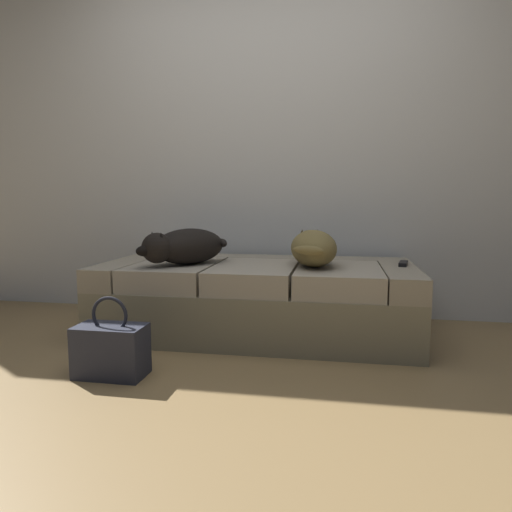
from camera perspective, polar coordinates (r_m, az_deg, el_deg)
name	(u,v)px	position (r m, az deg, el deg)	size (l,w,h in m)	color
ground_plane	(207,414)	(1.87, -6.12, -18.94)	(10.00, 10.00, 0.00)	olive
back_wall	(271,116)	(3.37, 1.91, 17.01)	(6.40, 0.10, 2.80)	silver
couch	(257,298)	(2.83, 0.18, -5.25)	(1.87, 0.90, 0.43)	gray
dog_dark	(184,246)	(2.76, -8.93, 1.18)	(0.49, 0.57, 0.21)	black
dog_tan	(313,247)	(2.71, 7.06, 1.08)	(0.33, 0.62, 0.21)	olive
tv_remote	(403,264)	(2.83, 17.83, -0.90)	(0.04, 0.15, 0.02)	black
handbag	(111,350)	(2.27, -17.58, -11.04)	(0.32, 0.18, 0.38)	#2A2D3A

